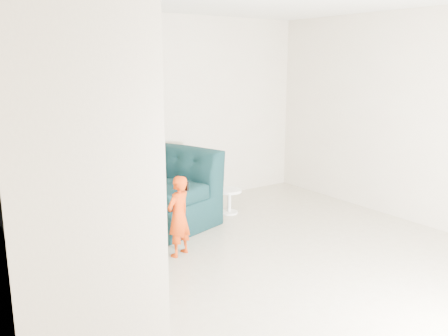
{
  "coord_description": "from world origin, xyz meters",
  "views": [
    {
      "loc": [
        -2.91,
        -3.2,
        2.07
      ],
      "look_at": [
        0.15,
        1.2,
        0.85
      ],
      "focal_mm": 38.0,
      "sensor_mm": 36.0,
      "label": 1
    }
  ],
  "objects_px": {
    "toddler": "(179,216)",
    "staircase": "(49,205)",
    "side_table": "(229,197)",
    "armchair": "(149,191)"
  },
  "relations": [
    {
      "from": "toddler",
      "to": "staircase",
      "type": "relative_size",
      "value": 0.24
    },
    {
      "from": "toddler",
      "to": "side_table",
      "type": "height_order",
      "value": "toddler"
    },
    {
      "from": "toddler",
      "to": "staircase",
      "type": "distance_m",
      "value": 1.6
    },
    {
      "from": "armchair",
      "to": "toddler",
      "type": "relative_size",
      "value": 1.66
    },
    {
      "from": "armchair",
      "to": "side_table",
      "type": "relative_size",
      "value": 4.32
    },
    {
      "from": "toddler",
      "to": "side_table",
      "type": "distance_m",
      "value": 1.57
    },
    {
      "from": "armchair",
      "to": "toddler",
      "type": "distance_m",
      "value": 0.99
    },
    {
      "from": "side_table",
      "to": "staircase",
      "type": "height_order",
      "value": "staircase"
    },
    {
      "from": "staircase",
      "to": "toddler",
      "type": "bearing_deg",
      "value": 18.64
    },
    {
      "from": "toddler",
      "to": "armchair",
      "type": "bearing_deg",
      "value": -119.57
    }
  ]
}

